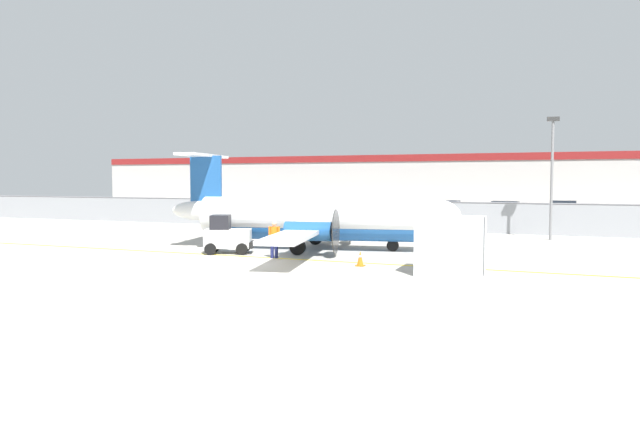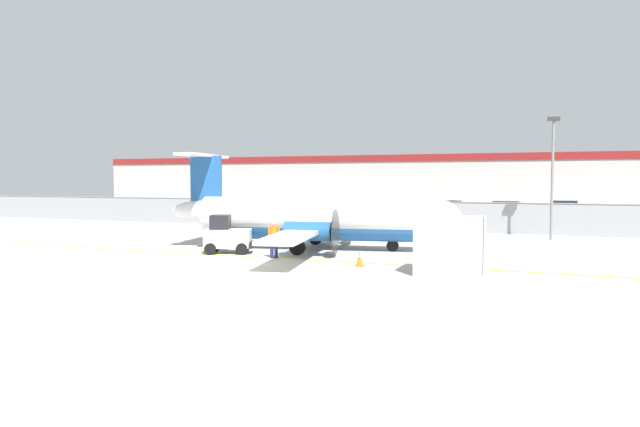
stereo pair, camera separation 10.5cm
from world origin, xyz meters
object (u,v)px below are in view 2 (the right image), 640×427
Objects in this scene: cargo_container at (450,246)px; parked_car_1 at (313,207)px; traffic_cone_near_right at (241,244)px; baggage_tug at (227,236)px; parked_car_4 at (508,210)px; traffic_cone_near_left at (360,259)px; parked_car_5 at (563,209)px; parked_car_2 at (373,210)px; parked_car_3 at (448,209)px; ground_crew_worker at (274,237)px; commuter_airplane at (318,218)px; apron_light_pole at (553,168)px; parked_car_0 at (279,204)px.

cargo_container is 34.59m from parked_car_1.
traffic_cone_near_right is 0.15× the size of parked_car_1.
baggage_tug is 0.59× the size of parked_car_4.
parked_car_5 is (8.79, 33.63, 0.58)m from traffic_cone_near_left.
parked_car_2 is at bearing -17.03° from parked_car_1.
parked_car_1 is 1.00× the size of parked_car_3.
commuter_airplane is at bearing -21.03° from ground_crew_worker.
cargo_container reaches higher than parked_car_2.
cargo_container is 3.95m from traffic_cone_near_left.
ground_crew_worker is at bearing -132.43° from apron_light_pole.
ground_crew_worker is 0.39× the size of parked_car_3.
baggage_tug is 29.56m from parked_car_3.
traffic_cone_near_right is 0.15× the size of parked_car_0.
parked_car_4 is at bearing 22.54° from parked_car_2.
parked_car_1 is at bearing 104.08° from traffic_cone_near_right.
baggage_tug is at bearing -96.01° from parked_car_3.
parked_car_3 is at bearing 76.98° from traffic_cone_near_right.
ground_crew_worker is (2.89, -0.71, 0.10)m from baggage_tug.
parked_car_2 and parked_car_5 have the same top height.
cargo_container is 31.12m from parked_car_4.
traffic_cone_near_right is at bearing -107.60° from parked_car_4.
parked_car_1 is (-10.17, 24.49, -0.71)m from commuter_airplane.
parked_car_1 is 18.05m from parked_car_4.
traffic_cone_near_left is 0.15× the size of parked_car_5.
traffic_cone_near_right is 28.07m from parked_car_3.
parked_car_0 is at bearing 112.19° from traffic_cone_near_right.
commuter_airplane is 9.43× the size of ground_crew_worker.
parked_car_0 is at bearing 120.38° from traffic_cone_near_left.
commuter_airplane is 27.01m from parked_car_4.
cargo_container is (7.45, -5.28, -0.50)m from commuter_airplane.
ground_crew_worker is 35.31m from parked_car_5.
baggage_tug is at bearing 168.90° from cargo_container.
cargo_container reaches higher than traffic_cone_near_left.
traffic_cone_near_left is 27.11m from parked_car_2.
ground_crew_worker is 0.40× the size of parked_car_0.
apron_light_pole reaches higher than traffic_cone_near_right.
ground_crew_worker is at bearing -37.36° from traffic_cone_near_right.
cargo_container is at bearing 86.80° from parked_car_5.
parked_car_3 and parked_car_5 have the same top height.
cargo_container is 29.01m from parked_car_2.
apron_light_pole reaches higher than parked_car_2.
traffic_cone_near_right is at bearing 156.92° from traffic_cone_near_left.
traffic_cone_near_left is at bearing -61.71° from commuter_airplane.
apron_light_pole reaches higher than ground_crew_worker.
ground_crew_worker is at bearing 73.17° from parked_car_5.
parked_car_0 is at bearing 15.28° from ground_crew_worker.
baggage_tug is at bearing -140.23° from apron_light_pole.
baggage_tug is 1.51× the size of ground_crew_worker.
cargo_container is at bearing -75.02° from parked_car_3.
baggage_tug is at bearing 167.74° from traffic_cone_near_left.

